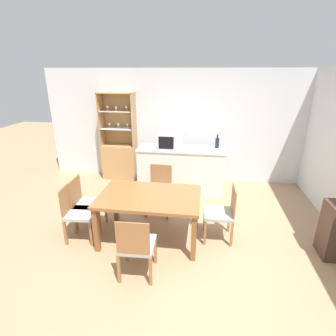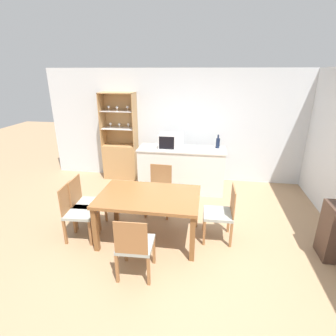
{
  "view_description": "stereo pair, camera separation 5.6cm",
  "coord_description": "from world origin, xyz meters",
  "px_view_note": "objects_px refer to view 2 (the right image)",
  "views": [
    {
      "loc": [
        0.36,
        -3.4,
        2.49
      ],
      "look_at": [
        -0.27,
        0.98,
        0.84
      ],
      "focal_mm": 28.0,
      "sensor_mm": 36.0,
      "label": 1
    },
    {
      "loc": [
        0.41,
        -3.39,
        2.49
      ],
      "look_at": [
        -0.27,
        0.98,
        0.84
      ],
      "focal_mm": 28.0,
      "sensor_mm": 36.0,
      "label": 2
    }
  ],
  "objects_px": {
    "display_cabinet": "(121,155)",
    "dining_chair_side_left_near": "(78,212)",
    "microwave": "(171,141)",
    "dining_chair_head_near": "(135,245)",
    "dining_chair_head_far": "(159,190)",
    "wine_bottle": "(218,143)",
    "dining_chair_side_right_far": "(221,213)",
    "dining_chair_side_left_far": "(86,203)",
    "dining_table": "(149,200)"
  },
  "relations": [
    {
      "from": "display_cabinet",
      "to": "microwave",
      "type": "height_order",
      "value": "display_cabinet"
    },
    {
      "from": "dining_chair_side_left_far",
      "to": "dining_chair_side_left_near",
      "type": "height_order",
      "value": "same"
    },
    {
      "from": "display_cabinet",
      "to": "dining_chair_side_right_far",
      "type": "xyz_separation_m",
      "value": [
        2.32,
        -2.22,
        -0.13
      ]
    },
    {
      "from": "dining_chair_side_left_near",
      "to": "display_cabinet",
      "type": "bearing_deg",
      "value": 179.09
    },
    {
      "from": "display_cabinet",
      "to": "dining_chair_side_left_near",
      "type": "relative_size",
      "value": 2.31
    },
    {
      "from": "dining_chair_side_right_far",
      "to": "microwave",
      "type": "bearing_deg",
      "value": 29.03
    },
    {
      "from": "dining_chair_side_right_far",
      "to": "microwave",
      "type": "distance_m",
      "value": 2.11
    },
    {
      "from": "dining_chair_side_right_far",
      "to": "microwave",
      "type": "height_order",
      "value": "microwave"
    },
    {
      "from": "dining_chair_head_far",
      "to": "wine_bottle",
      "type": "xyz_separation_m",
      "value": [
        1.04,
        1.2,
        0.61
      ]
    },
    {
      "from": "dining_chair_head_far",
      "to": "dining_chair_side_left_near",
      "type": "relative_size",
      "value": 1.0
    },
    {
      "from": "dining_chair_side_left_near",
      "to": "wine_bottle",
      "type": "relative_size",
      "value": 3.08
    },
    {
      "from": "dining_chair_side_left_near",
      "to": "microwave",
      "type": "xyz_separation_m",
      "value": [
        1.15,
        2.02,
        0.65
      ]
    },
    {
      "from": "dining_chair_head_far",
      "to": "dining_chair_side_left_near",
      "type": "distance_m",
      "value": 1.46
    },
    {
      "from": "dining_chair_side_left_far",
      "to": "dining_chair_head_far",
      "type": "bearing_deg",
      "value": 118.39
    },
    {
      "from": "dining_chair_side_left_far",
      "to": "dining_chair_side_left_near",
      "type": "bearing_deg",
      "value": -3.42
    },
    {
      "from": "display_cabinet",
      "to": "dining_chair_side_left_far",
      "type": "xyz_separation_m",
      "value": [
        0.14,
        -2.23,
        -0.13
      ]
    },
    {
      "from": "dining_chair_head_far",
      "to": "dining_chair_side_right_far",
      "type": "relative_size",
      "value": 1.0
    },
    {
      "from": "dining_table",
      "to": "dining_chair_head_near",
      "type": "bearing_deg",
      "value": -89.87
    },
    {
      "from": "dining_chair_side_left_far",
      "to": "dining_chair_head_far",
      "type": "xyz_separation_m",
      "value": [
        1.09,
        0.68,
        0.0
      ]
    },
    {
      "from": "microwave",
      "to": "dining_chair_side_left_far",
      "type": "bearing_deg",
      "value": -123.67
    },
    {
      "from": "dining_chair_head_far",
      "to": "wine_bottle",
      "type": "height_order",
      "value": "wine_bottle"
    },
    {
      "from": "dining_chair_side_right_far",
      "to": "wine_bottle",
      "type": "bearing_deg",
      "value": -0.19
    },
    {
      "from": "dining_table",
      "to": "dining_chair_side_right_far",
      "type": "distance_m",
      "value": 1.12
    },
    {
      "from": "microwave",
      "to": "dining_chair_head_near",
      "type": "bearing_deg",
      "value": -91.35
    },
    {
      "from": "dining_chair_side_left_near",
      "to": "wine_bottle",
      "type": "bearing_deg",
      "value": 131.3
    },
    {
      "from": "wine_bottle",
      "to": "dining_chair_side_left_far",
      "type": "bearing_deg",
      "value": -138.65
    },
    {
      "from": "dining_chair_head_far",
      "to": "display_cabinet",
      "type": "bearing_deg",
      "value": -48.78
    },
    {
      "from": "dining_chair_side_left_far",
      "to": "wine_bottle",
      "type": "bearing_deg",
      "value": 127.93
    },
    {
      "from": "dining_chair_head_far",
      "to": "dining_chair_side_left_near",
      "type": "bearing_deg",
      "value": 44.34
    },
    {
      "from": "dining_chair_side_left_far",
      "to": "dining_chair_head_far",
      "type": "relative_size",
      "value": 1.0
    },
    {
      "from": "dining_chair_side_left_far",
      "to": "dining_table",
      "type": "bearing_deg",
      "value": 79.09
    },
    {
      "from": "dining_chair_head_far",
      "to": "dining_chair_head_near",
      "type": "height_order",
      "value": "same"
    },
    {
      "from": "display_cabinet",
      "to": "microwave",
      "type": "bearing_deg",
      "value": -20.94
    },
    {
      "from": "dining_table",
      "to": "dining_chair_head_far",
      "type": "height_order",
      "value": "dining_chair_head_far"
    },
    {
      "from": "dining_chair_head_far",
      "to": "microwave",
      "type": "xyz_separation_m",
      "value": [
        0.06,
        1.06,
        0.65
      ]
    },
    {
      "from": "dining_chair_side_left_far",
      "to": "dining_chair_head_near",
      "type": "relative_size",
      "value": 1.0
    },
    {
      "from": "dining_chair_head_far",
      "to": "wine_bottle",
      "type": "relative_size",
      "value": 3.08
    },
    {
      "from": "dining_chair_head_near",
      "to": "wine_bottle",
      "type": "height_order",
      "value": "wine_bottle"
    },
    {
      "from": "microwave",
      "to": "dining_chair_side_right_far",
      "type": "bearing_deg",
      "value": -59.38
    },
    {
      "from": "dining_chair_side_left_near",
      "to": "microwave",
      "type": "relative_size",
      "value": 1.8
    },
    {
      "from": "dining_chair_head_far",
      "to": "microwave",
      "type": "height_order",
      "value": "microwave"
    },
    {
      "from": "dining_chair_side_left_far",
      "to": "dining_chair_side_right_far",
      "type": "xyz_separation_m",
      "value": [
        2.18,
        0.0,
        0.0
      ]
    },
    {
      "from": "dining_table",
      "to": "dining_chair_side_left_near",
      "type": "bearing_deg",
      "value": -172.19
    },
    {
      "from": "dining_chair_head_near",
      "to": "dining_chair_side_right_far",
      "type": "xyz_separation_m",
      "value": [
        1.09,
        0.97,
        0.0
      ]
    },
    {
      "from": "dining_chair_side_right_far",
      "to": "dining_chair_side_left_near",
      "type": "distance_m",
      "value": 2.2
    },
    {
      "from": "dining_chair_head_far",
      "to": "dining_chair_side_right_far",
      "type": "xyz_separation_m",
      "value": [
        1.09,
        -0.67,
        0.0
      ]
    },
    {
      "from": "display_cabinet",
      "to": "dining_chair_side_left_far",
      "type": "height_order",
      "value": "display_cabinet"
    },
    {
      "from": "dining_chair_side_left_far",
      "to": "dining_chair_head_far",
      "type": "distance_m",
      "value": 1.28
    },
    {
      "from": "display_cabinet",
      "to": "dining_chair_side_left_near",
      "type": "height_order",
      "value": "display_cabinet"
    },
    {
      "from": "microwave",
      "to": "wine_bottle",
      "type": "bearing_deg",
      "value": 8.34
    }
  ]
}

